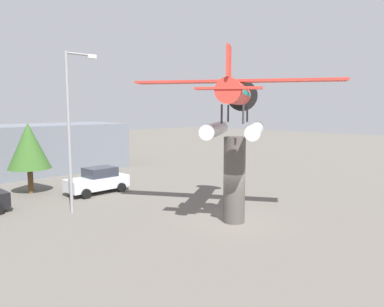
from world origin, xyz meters
name	(u,v)px	position (x,y,z in m)	size (l,w,h in m)	color
ground_plane	(234,222)	(0.00, 0.00, 0.00)	(140.00, 140.00, 0.00)	#605B54
display_pedestal	(234,180)	(0.00, 0.00, 2.17)	(1.10, 1.10, 4.35)	#4C4742
floatplane_monument	(236,103)	(0.11, 0.07, 6.02)	(7.00, 9.41, 4.00)	silver
car_mid_silver	(98,180)	(-1.40, 10.66, 0.88)	(4.20, 2.02, 1.76)	silver
streetlight_primary	(72,122)	(-4.82, 7.43, 5.04)	(1.84, 0.28, 8.78)	gray
storefront_building	(46,148)	(0.13, 22.00, 2.15)	(13.75, 6.66, 4.30)	slate
tree_east	(29,146)	(-4.63, 13.92, 3.23)	(2.80, 2.80, 4.81)	brown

